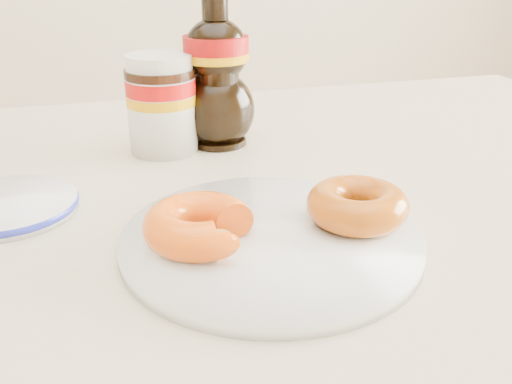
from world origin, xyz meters
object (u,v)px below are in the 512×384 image
object	(u,v)px
syrup_bottle	(217,72)
blue_rim_saucer	(8,206)
donut_whole	(357,205)
donut_bitten	(199,225)
plate	(271,239)
dining_table	(236,251)
nutella_jar	(162,100)
dark_jar	(162,114)

from	to	relation	value
syrup_bottle	blue_rim_saucer	size ratio (longest dim) A/B	1.39
donut_whole	donut_bitten	bearing A→B (deg)	-179.83
plate	syrup_bottle	xyz separation A→B (m)	(0.02, 0.31, 0.09)
dining_table	donut_bitten	bearing A→B (deg)	-115.44
plate	blue_rim_saucer	xyz separation A→B (m)	(-0.25, 0.15, 0.00)
donut_whole	syrup_bottle	bearing A→B (deg)	102.85
donut_whole	blue_rim_saucer	size ratio (longest dim) A/B	0.67
nutella_jar	syrup_bottle	bearing A→B (deg)	5.61
dining_table	donut_whole	xyz separation A→B (m)	(0.09, -0.14, 0.11)
dining_table	blue_rim_saucer	world-z (taller)	blue_rim_saucer
nutella_jar	plate	bearing A→B (deg)	-78.74
plate	syrup_bottle	bearing A→B (deg)	86.68
dining_table	dark_jar	world-z (taller)	dark_jar
dining_table	donut_whole	bearing A→B (deg)	-58.82
plate	donut_bitten	distance (m)	0.07
dining_table	donut_bitten	distance (m)	0.20
donut_whole	nutella_jar	xyz separation A→B (m)	(-0.15, 0.30, 0.04)
nutella_jar	blue_rim_saucer	world-z (taller)	nutella_jar
dining_table	syrup_bottle	xyz separation A→B (m)	(0.02, 0.16, 0.18)
dining_table	nutella_jar	bearing A→B (deg)	111.39
plate	dark_jar	bearing A→B (deg)	101.20
dining_table	syrup_bottle	world-z (taller)	syrup_bottle
dining_table	nutella_jar	world-z (taller)	nutella_jar
donut_bitten	dark_jar	world-z (taller)	dark_jar
donut_bitten	dark_jar	xyz separation A→B (m)	(0.01, 0.30, 0.02)
donut_bitten	blue_rim_saucer	bearing A→B (deg)	139.77
plate	donut_bitten	size ratio (longest dim) A/B	2.79
donut_bitten	blue_rim_saucer	distance (m)	0.23
nutella_jar	dark_jar	distance (m)	0.02
syrup_bottle	nutella_jar	bearing A→B (deg)	-174.39
donut_bitten	syrup_bottle	world-z (taller)	syrup_bottle
donut_bitten	donut_whole	world-z (taller)	same
donut_whole	nutella_jar	size ratio (longest dim) A/B	0.75
donut_whole	nutella_jar	distance (m)	0.33
dining_table	plate	xyz separation A→B (m)	(-0.00, -0.14, 0.09)
dark_jar	plate	bearing A→B (deg)	-78.80
donut_whole	syrup_bottle	distance (m)	0.32
donut_whole	dining_table	bearing A→B (deg)	121.18
plate	dining_table	bearing A→B (deg)	89.52
donut_whole	plate	bearing A→B (deg)	-178.98
syrup_bottle	blue_rim_saucer	world-z (taller)	syrup_bottle
dining_table	dark_jar	bearing A→B (deg)	110.99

